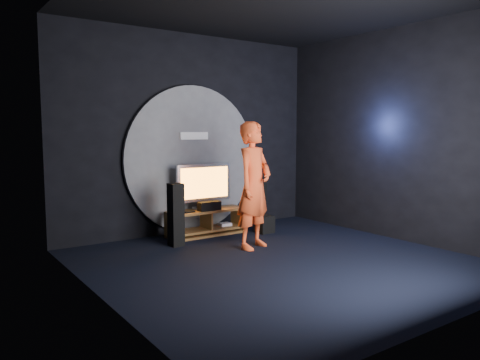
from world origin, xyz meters
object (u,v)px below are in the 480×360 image
media_console (207,224)px  player (254,185)px  tower_speaker_right (259,198)px  tower_speaker_left (176,215)px  subwoofer (264,224)px  tv (204,184)px

media_console → player: size_ratio=0.72×
player → tower_speaker_right: bearing=29.1°
tower_speaker_left → tower_speaker_right: same height
subwoofer → media_console: bearing=155.1°
player → tower_speaker_left: bearing=118.7°
tv → player: player is taller
tv → player: size_ratio=0.54×
media_console → player: 1.43m
tower_speaker_left → tower_speaker_right: 2.28m
media_console → subwoofer: media_console is taller
subwoofer → tower_speaker_right: bearing=58.6°
tower_speaker_left → player: 1.32m
subwoofer → player: size_ratio=0.16×
tower_speaker_left → tower_speaker_right: (2.18, 0.69, 0.00)m
subwoofer → tv: bearing=152.0°
media_console → tv: bearing=96.0°
media_console → tower_speaker_right: bearing=12.3°
tower_speaker_right → player: (-1.24, -1.49, 0.48)m
tv → tower_speaker_left: tv is taller
tower_speaker_right → player: size_ratio=0.51×
tower_speaker_right → tower_speaker_left: bearing=-162.4°
media_console → subwoofer: 1.03m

